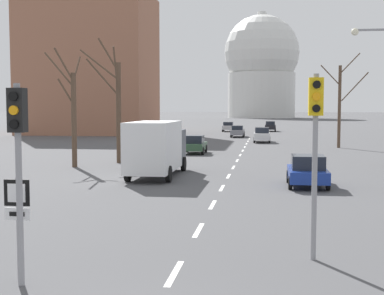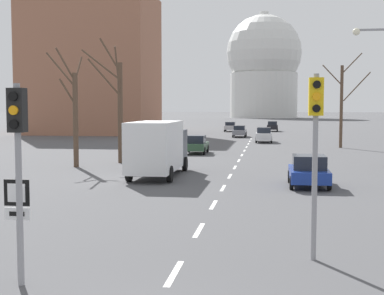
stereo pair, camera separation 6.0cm
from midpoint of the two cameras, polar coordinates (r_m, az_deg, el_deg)
lane_stripe_0 at (r=13.04m, az=-2.02°, el=-13.26°), size 0.16×2.00×0.01m
lane_stripe_1 at (r=17.34m, az=0.60°, el=-8.80°), size 0.16×2.00×0.01m
lane_stripe_2 at (r=21.71m, az=2.13°, el=-6.12°), size 0.16×2.00×0.01m
lane_stripe_3 at (r=26.13m, az=3.14°, el=-4.34°), size 0.16×2.00×0.01m
lane_stripe_4 at (r=30.58m, az=3.86°, el=-3.07°), size 0.16×2.00×0.01m
lane_stripe_5 at (r=35.03m, az=4.39°, el=-2.12°), size 0.16×2.00×0.01m
lane_stripe_6 at (r=39.50m, az=4.80°, el=-1.39°), size 0.16×2.00×0.01m
lane_stripe_7 at (r=43.97m, az=5.13°, el=-0.81°), size 0.16×2.00×0.01m
lane_stripe_8 at (r=48.45m, az=5.40°, el=-0.33°), size 0.16×2.00×0.01m
lane_stripe_9 at (r=52.93m, az=5.62°, el=0.06°), size 0.16×2.00×0.01m
lane_stripe_10 at (r=57.42m, az=5.80°, el=0.39°), size 0.16×2.00×0.01m
lane_stripe_11 at (r=61.91m, az=5.96°, el=0.68°), size 0.16×2.00×0.01m
lane_stripe_12 at (r=66.39m, az=6.10°, el=0.92°), size 0.16×2.00×0.01m
traffic_signal_near_left at (r=12.20m, az=-18.20°, el=0.26°), size 0.36×0.34×4.46m
traffic_signal_near_right at (r=13.94m, az=12.90°, el=1.77°), size 0.36×0.34×4.79m
route_sign_post at (r=12.75m, az=-18.26°, el=-6.44°), size 0.60×0.08×2.37m
street_lamp_right at (r=27.72m, az=19.44°, el=5.83°), size 1.89×0.36×7.77m
sedan_near_left at (r=85.97m, az=3.88°, el=2.25°), size 1.85×3.94×1.55m
sedan_near_right at (r=45.21m, az=0.25°, el=0.34°), size 1.81×3.85×1.56m
sedan_mid_centre at (r=70.37m, az=4.87°, el=1.76°), size 1.74×4.53×1.51m
sedan_far_left at (r=27.13m, az=12.16°, el=-2.43°), size 1.94×3.80×1.57m
sedan_far_right at (r=87.45m, az=8.33°, el=2.27°), size 1.77×4.30×1.62m
sedan_distant_centre at (r=60.15m, az=7.45°, el=1.36°), size 1.82×4.54×1.67m
delivery_truck at (r=30.27m, az=-3.85°, el=0.09°), size 2.44×7.20×3.14m
bare_tree_left_near at (r=35.84m, az=-12.67°, el=3.70°), size 2.55×2.68×7.73m
bare_tree_left_far at (r=37.93m, az=-8.12°, el=4.57°), size 3.26×2.53×8.73m
bare_tree_right_far at (r=53.42m, az=15.50°, el=4.60°), size 4.14×2.92×9.06m
capitol_dome at (r=197.42m, az=7.42°, el=8.56°), size 26.98×26.98×38.11m
apartment_block_left at (r=81.01m, az=-10.82°, el=8.68°), size 18.00×14.00×20.32m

